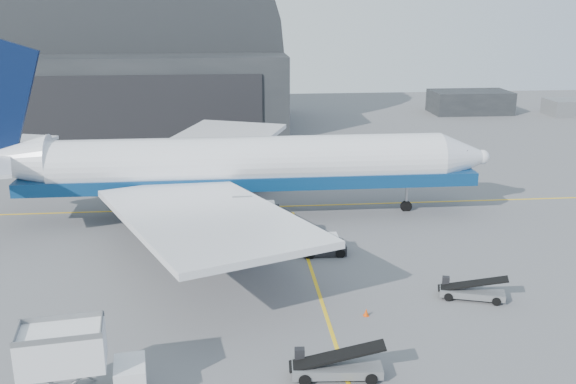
{
  "coord_description": "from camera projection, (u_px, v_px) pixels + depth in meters",
  "views": [
    {
      "loc": [
        -6.1,
        -40.66,
        19.75
      ],
      "look_at": [
        -1.23,
        9.99,
        4.5
      ],
      "focal_mm": 40.0,
      "sensor_mm": 36.0,
      "label": 1
    }
  ],
  "objects": [
    {
      "name": "airliner",
      "position": [
        228.0,
        166.0,
        59.66
      ],
      "size": [
        50.42,
        48.89,
        17.69
      ],
      "color": "white",
      "rests_on": "ground"
    },
    {
      "name": "hangar",
      "position": [
        126.0,
        67.0,
        102.16
      ],
      "size": [
        50.0,
        28.3,
        28.0
      ],
      "color": "black",
      "rests_on": "ground"
    },
    {
      "name": "distant_bldg_a",
      "position": [
        469.0,
        113.0,
        117.13
      ],
      "size": [
        14.0,
        8.0,
        4.0
      ],
      "primitive_type": "cube",
      "color": "black",
      "rests_on": "ground"
    },
    {
      "name": "taxi_lines",
      "position": [
        299.0,
        231.0,
        57.07
      ],
      "size": [
        80.0,
        42.12,
        0.02
      ],
      "color": "yellow",
      "rests_on": "ground"
    },
    {
      "name": "pushback_tug",
      "position": [
        325.0,
        247.0,
        51.89
      ],
      "size": [
        3.53,
        2.1,
        1.62
      ],
      "rotation": [
        0.0,
        0.0,
        -0.01
      ],
      "color": "black",
      "rests_on": "ground"
    },
    {
      "name": "distant_bldg_b",
      "position": [
        569.0,
        115.0,
        114.88
      ],
      "size": [
        8.0,
        6.0,
        2.8
      ],
      "primitive_type": "cube",
      "color": "slate",
      "rests_on": "ground"
    },
    {
      "name": "ground",
      "position": [
        319.0,
        293.0,
        44.99
      ],
      "size": [
        200.0,
        200.0,
        0.0
      ],
      "primitive_type": "plane",
      "color": "#565659",
      "rests_on": "ground"
    },
    {
      "name": "catering_truck",
      "position": [
        75.0,
        368.0,
        31.87
      ],
      "size": [
        6.53,
        3.13,
        4.32
      ],
      "rotation": [
        0.0,
        0.0,
        0.13
      ],
      "color": "slate",
      "rests_on": "ground"
    },
    {
      "name": "traffic_cone",
      "position": [
        366.0,
        312.0,
        41.74
      ],
      "size": [
        0.35,
        0.35,
        0.51
      ],
      "color": "#E24407",
      "rests_on": "ground"
    },
    {
      "name": "belt_loader_a",
      "position": [
        336.0,
        366.0,
        34.9
      ],
      "size": [
        5.28,
        2.13,
        1.99
      ],
      "rotation": [
        0.0,
        0.0,
        -0.07
      ],
      "color": "slate",
      "rests_on": "ground"
    },
    {
      "name": "belt_loader_b",
      "position": [
        471.0,
        291.0,
        44.09
      ],
      "size": [
        4.69,
        2.73,
        1.76
      ],
      "rotation": [
        0.0,
        0.0,
        -0.31
      ],
      "color": "slate",
      "rests_on": "ground"
    }
  ]
}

